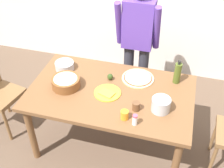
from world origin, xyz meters
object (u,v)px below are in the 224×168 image
Objects in this scene: popcorn_bowl at (66,82)px; mixing_bowl_steel at (65,66)px; avocado at (110,77)px; person_cook at (138,39)px; steel_pot at (161,105)px; cup_small_brown at (136,106)px; plate_with_slice at (107,93)px; salt_shaker at (135,120)px; dining_table at (111,98)px; olive_oil_bottle at (178,73)px; cup_orange at (125,115)px; pizza_raw_on_board at (138,78)px.

popcorn_bowl reaches higher than mixing_bowl_steel.
person_cook is at bearing 74.80° from avocado.
steel_pot reaches higher than cup_small_brown.
cup_small_brown is (0.19, -0.95, -0.14)m from person_cook.
plate_with_slice is at bearing -98.76° from person_cook.
steel_pot is at bearing -18.63° from mixing_bowl_steel.
salt_shaker is at bearing -79.23° from person_cook.
person_cook is (0.10, 0.76, 0.27)m from dining_table.
mixing_bowl_steel reaches higher than dining_table.
olive_oil_bottle is at bearing 58.54° from cup_small_brown.
person_cook is 19.06× the size of cup_small_brown.
popcorn_bowl is at bearing -64.39° from mixing_bowl_steel.
salt_shaker is (0.32, -0.37, 0.14)m from dining_table.
person_cook is at bearing 37.69° from mixing_bowl_steel.
steel_pot is at bearing -9.83° from plate_with_slice.
salt_shaker reaches higher than plate_with_slice.
olive_oil_bottle is 0.75m from cup_orange.
dining_table is 6.15× the size of plate_with_slice.
mixing_bowl_steel is (-0.13, 0.28, -0.02)m from popcorn_bowl.
salt_shaker is (-0.28, -0.69, -0.06)m from olive_oil_bottle.
avocado is (-0.16, -0.58, -0.14)m from person_cook.
steel_pot is 0.64m from avocado.
cup_orange is at bearing -34.88° from mixing_bowl_steel.
person_cook reaches higher than cup_small_brown.
dining_table is 0.11m from plate_with_slice.
plate_with_slice is at bearing -127.60° from pizza_raw_on_board.
cup_small_brown is (0.31, -0.15, 0.03)m from plate_with_slice.
popcorn_bowl is 2.64× the size of salt_shaker.
steel_pot reaches higher than pizza_raw_on_board.
olive_oil_bottle is 2.42× the size of salt_shaker.
mixing_bowl_steel is at bearing 161.37° from steel_pot.
olive_oil_bottle is (0.38, 0.05, 0.10)m from pizza_raw_on_board.
pizza_raw_on_board reaches higher than dining_table.
mixing_bowl_steel is at bearing 158.27° from dining_table.
steel_pot is (0.52, -0.09, 0.06)m from plate_with_slice.
pizza_raw_on_board is at bearing 2.50° from mixing_bowl_steel.
plate_with_slice is 0.93× the size of popcorn_bowl.
dining_table is 0.41m from cup_orange.
olive_oil_bottle is 0.46m from steel_pot.
cup_orange is 1.00× the size of cup_small_brown.
plate_with_slice is 1.02× the size of olive_oil_bottle.
avocado is (0.52, -0.05, -0.01)m from mixing_bowl_steel.
cup_orange is at bearing -61.46° from avocado.
dining_table is 0.54m from steel_pot.
person_cook reaches higher than dining_table.
olive_oil_bottle is 0.60m from cup_small_brown.
olive_oil_bottle reaches higher than avocado.
popcorn_bowl is 0.75m from cup_small_brown.
dining_table is 4.84× the size of pizza_raw_on_board.
avocado reaches higher than plate_with_slice.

